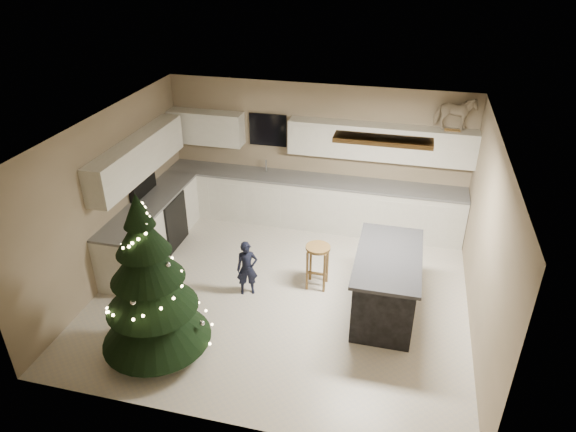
{
  "coord_description": "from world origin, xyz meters",
  "views": [
    {
      "loc": [
        1.6,
        -6.16,
        4.83
      ],
      "look_at": [
        0.0,
        0.35,
        1.15
      ],
      "focal_mm": 32.0,
      "sensor_mm": 36.0,
      "label": 1
    }
  ],
  "objects_px": {
    "toddler": "(247,268)",
    "rocking_horse": "(455,113)",
    "bar_stool": "(318,256)",
    "christmas_tree": "(151,292)",
    "island": "(386,284)"
  },
  "relations": [
    {
      "from": "island",
      "to": "christmas_tree",
      "type": "relative_size",
      "value": 0.74
    },
    {
      "from": "bar_stool",
      "to": "christmas_tree",
      "type": "xyz_separation_m",
      "value": [
        -1.75,
        -1.9,
        0.41
      ]
    },
    {
      "from": "island",
      "to": "christmas_tree",
      "type": "bearing_deg",
      "value": -151.5
    },
    {
      "from": "christmas_tree",
      "to": "toddler",
      "type": "xyz_separation_m",
      "value": [
        0.76,
        1.47,
        -0.51
      ]
    },
    {
      "from": "rocking_horse",
      "to": "toddler",
      "type": "bearing_deg",
      "value": 128.31
    },
    {
      "from": "bar_stool",
      "to": "island",
      "type": "bearing_deg",
      "value": -19.11
    },
    {
      "from": "bar_stool",
      "to": "rocking_horse",
      "type": "xyz_separation_m",
      "value": [
        1.82,
        2.03,
        1.75
      ]
    },
    {
      "from": "toddler",
      "to": "rocking_horse",
      "type": "relative_size",
      "value": 1.34
    },
    {
      "from": "island",
      "to": "christmas_tree",
      "type": "height_order",
      "value": "christmas_tree"
    },
    {
      "from": "toddler",
      "to": "christmas_tree",
      "type": "bearing_deg",
      "value": -140.14
    },
    {
      "from": "bar_stool",
      "to": "rocking_horse",
      "type": "bearing_deg",
      "value": 48.08
    },
    {
      "from": "christmas_tree",
      "to": "bar_stool",
      "type": "bearing_deg",
      "value": 47.24
    },
    {
      "from": "toddler",
      "to": "rocking_horse",
      "type": "height_order",
      "value": "rocking_horse"
    },
    {
      "from": "toddler",
      "to": "rocking_horse",
      "type": "bearing_deg",
      "value": 18.3
    },
    {
      "from": "island",
      "to": "toddler",
      "type": "relative_size",
      "value": 1.92
    }
  ]
}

